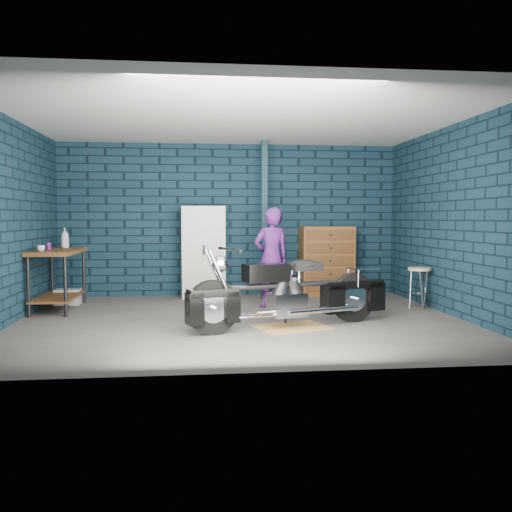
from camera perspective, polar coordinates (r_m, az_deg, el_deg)
The scene contains 14 objects.
ground at distance 7.38m, azimuth -1.53°, elevation -6.79°, with size 6.00×6.00×0.00m, color #54514F.
room_walls at distance 7.82m, azimuth -1.89°, elevation 7.82°, with size 6.02×5.01×2.71m.
support_post at distance 9.25m, azimuth 0.88°, elevation 3.80°, with size 0.10×0.10×2.70m, color #112B35.
workbench at distance 8.69m, azimuth -20.10°, elevation -2.36°, with size 0.60×1.40×0.91m, color brown.
drip_mat at distance 6.93m, azimuth 3.72°, elevation -7.47°, with size 0.89×0.67×0.01m, color olive.
motorcycle at distance 6.85m, azimuth 3.74°, elevation -3.28°, with size 2.34×0.63×1.03m, color black, non-canonical shape.
person at distance 8.38m, azimuth 1.64°, elevation -0.16°, with size 0.57×0.37×1.55m, color #4E1C6A.
storage_bin at distance 9.21m, azimuth -19.18°, elevation -4.08°, with size 0.39×0.28×0.25m, color #94979C.
locker at distance 9.48m, azimuth -5.54°, elevation 0.43°, with size 0.74×0.53×1.59m, color beige.
tool_chest at distance 9.76m, azimuth 7.45°, elevation -0.52°, with size 0.93×0.51×1.24m, color brown.
shop_stool at distance 8.65m, azimuth 16.80°, elevation -3.26°, with size 0.35×0.35×0.63m, color #BCAD8E, non-canonical shape.
cup_a at distance 8.29m, azimuth -21.70°, elevation 0.75°, with size 0.11×0.11×0.09m, color #BCAD8E.
mug_purple at distance 8.66m, azimuth -21.00°, elevation 0.96°, with size 0.08×0.08×0.11m, color #571966.
bottle at distance 9.15m, azimuth -19.47°, elevation 1.82°, with size 0.12×0.12×0.32m, color #94979C.
Camera 1 is at (-0.59, -7.23, 1.38)m, focal length 38.00 mm.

